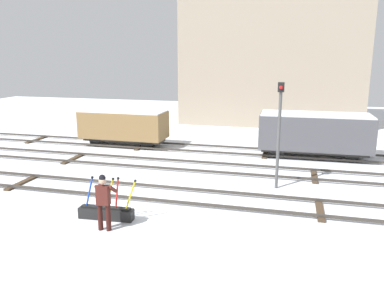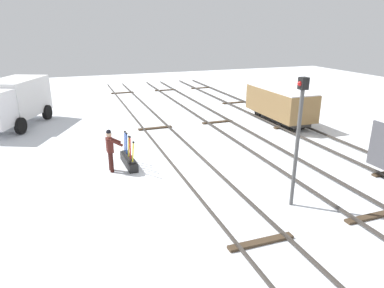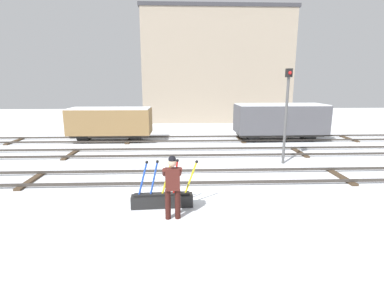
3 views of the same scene
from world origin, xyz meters
name	(u,v)px [view 2 (image 2 of 3)]	position (x,y,z in m)	size (l,w,h in m)	color
ground_plane	(189,166)	(0.00, 0.00, 0.00)	(60.00, 60.00, 0.00)	silver
track_main_line	(189,163)	(0.00, 0.00, 0.11)	(44.00, 1.94, 0.18)	#38332D
track_siding_near	(269,152)	(0.00, 3.90, 0.11)	(44.00, 1.94, 0.18)	#38332D
track_siding_far	(331,144)	(0.00, 7.40, 0.11)	(44.00, 1.94, 0.18)	#38332D
switch_lever_frame	(129,160)	(-0.86, -2.39, 0.25)	(1.98, 0.46, 1.45)	black
rail_worker	(111,148)	(-0.53, -3.13, 0.99)	(0.56, 0.64, 1.75)	#351511
delivery_truck	(11,101)	(-9.02, -7.61, 1.54)	(5.94, 4.21, 2.67)	silver
signal_post	(298,131)	(4.32, 2.04, 2.53)	(0.24, 0.32, 4.18)	#4C4C4C
freight_car_back_track	(280,103)	(-4.62, 7.40, 1.22)	(4.96, 1.95, 2.08)	#2D2B28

